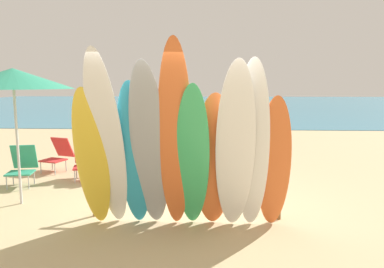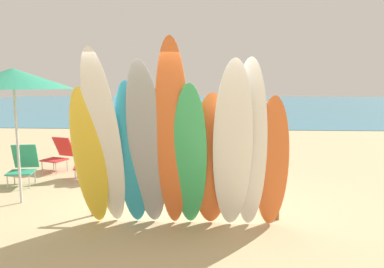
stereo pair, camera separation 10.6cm
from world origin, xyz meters
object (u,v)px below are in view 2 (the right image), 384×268
surfboard_green_5 (190,159)px  beachgoer_strolling (168,124)px  surfboard_yellow_0 (90,160)px  surfboard_grey_3 (147,149)px  beach_chair_blue (86,159)px  surfboard_white_8 (250,148)px  beachgoer_midbeach (274,129)px  surfboard_teal_2 (132,157)px  surfboard_rack (184,188)px  beach_chair_red (23,164)px  beachgoer_near_rack (142,136)px  surfboard_white_1 (104,144)px  distant_boat (203,115)px  surfboard_orange_4 (172,140)px  beachgoer_photographing (151,114)px  surfboard_orange_6 (211,162)px  beach_umbrella (13,79)px  surfboard_white_7 (233,150)px  beach_chair_striped (60,153)px  surfboard_orange_9 (272,164)px  beachgoer_by_water (173,119)px

surfboard_green_5 → beachgoer_strolling: size_ratio=1.38×
surfboard_yellow_0 → surfboard_grey_3: bearing=-2.7°
beach_chair_blue → surfboard_white_8: bearing=-55.2°
beachgoer_midbeach → surfboard_teal_2: bearing=162.3°
surfboard_rack → beach_chair_red: bearing=154.2°
beach_chair_blue → beachgoer_near_rack: bearing=14.1°
surfboard_white_1 → distant_boat: size_ratio=0.85×
surfboard_teal_2 → surfboard_grey_3: 0.28m
surfboard_teal_2 → surfboard_orange_4: bearing=-14.9°
surfboard_grey_3 → beachgoer_photographing: size_ratio=1.62×
beachgoer_near_rack → surfboard_rack: bearing=-5.6°
surfboard_orange_6 → beach_umbrella: beach_umbrella is taller
surfboard_grey_3 → beachgoer_photographing: (-1.54, 9.08, -0.31)m
surfboard_white_8 → beach_chair_red: 5.09m
beachgoer_near_rack → beachgoer_midbeach: bearing=83.5°
surfboard_orange_6 → surfboard_white_7: size_ratio=0.81×
beachgoer_strolling → beach_chair_striped: bearing=-142.9°
beachgoer_midbeach → distant_boat: (-2.29, 12.74, -0.79)m
surfboard_rack → surfboard_white_1: size_ratio=1.11×
surfboard_white_7 → beachgoer_near_rack: (-1.97, 3.53, -0.34)m
surfboard_teal_2 → beachgoer_strolling: 5.43m
surfboard_teal_2 → surfboard_orange_9: (1.98, 0.06, -0.10)m
surfboard_white_1 → beachgoer_midbeach: bearing=59.6°
surfboard_green_5 → surfboard_grey_3: bearing=-179.3°
surfboard_grey_3 → beachgoer_strolling: size_ratio=1.56×
beachgoer_midbeach → surfboard_green_5: bearing=170.5°
surfboard_white_7 → beachgoer_photographing: size_ratio=1.61×
beach_umbrella → beachgoer_near_rack: bearing=54.2°
beach_chair_blue → surfboard_orange_9: bearing=-51.9°
beachgoer_by_water → beachgoer_near_rack: size_ratio=1.08×
surfboard_white_8 → beachgoer_near_rack: bearing=128.3°
beach_umbrella → distant_boat: beach_umbrella is taller
surfboard_teal_2 → surfboard_orange_4: 0.67m
beachgoer_near_rack → distant_boat: beachgoer_near_rack is taller
beachgoer_midbeach → beach_umbrella: bearing=138.9°
surfboard_rack → surfboard_green_5: (0.14, -0.57, 0.59)m
beachgoer_photographing → beachgoer_by_water: bearing=48.5°
beachgoer_strolling → surfboard_teal_2: bearing=-89.9°
distant_boat → beachgoer_strolling: bearing=-93.2°
beachgoer_photographing → beach_umbrella: beach_umbrella is taller
surfboard_orange_4 → surfboard_orange_9: 1.44m
surfboard_orange_4 → surfboard_green_5: (0.23, 0.09, -0.28)m
beach_chair_striped → beach_umbrella: bearing=-63.9°
surfboard_white_1 → surfboard_orange_6: 1.52m
surfboard_white_7 → beachgoer_by_water: size_ratio=1.55×
beachgoer_midbeach → beach_umbrella: beach_umbrella is taller
surfboard_green_5 → surfboard_orange_9: 1.16m
surfboard_teal_2 → surfboard_green_5: (0.83, -0.05, -0.02)m
surfboard_white_8 → beach_chair_red: (-4.50, 2.24, -0.80)m
surfboard_yellow_0 → surfboard_orange_6: bearing=3.1°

